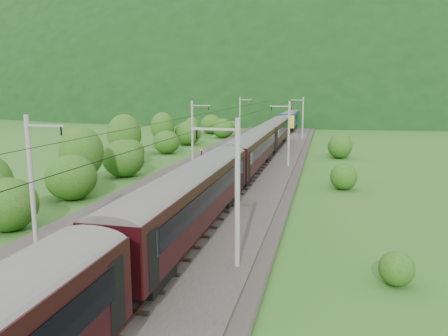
# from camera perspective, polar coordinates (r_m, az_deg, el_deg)

# --- Properties ---
(ground) EXTENTS (600.00, 600.00, 0.00)m
(ground) POSITION_cam_1_polar(r_m,az_deg,el_deg) (26.21, -12.00, -11.79)
(ground) COLOR #2A5A1C
(ground) RESTS_ON ground
(railbed) EXTENTS (14.00, 220.00, 0.30)m
(railbed) POSITION_cam_1_polar(r_m,az_deg,el_deg) (34.96, -5.05, -5.71)
(railbed) COLOR #38332D
(railbed) RESTS_ON ground
(track_left) EXTENTS (2.40, 220.00, 0.27)m
(track_left) POSITION_cam_1_polar(r_m,az_deg,el_deg) (35.70, -8.73, -5.08)
(track_left) COLOR brown
(track_left) RESTS_ON railbed
(track_right) EXTENTS (2.40, 220.00, 0.27)m
(track_right) POSITION_cam_1_polar(r_m,az_deg,el_deg) (34.25, -1.22, -5.62)
(track_right) COLOR brown
(track_right) RESTS_ON railbed
(catenary_left) EXTENTS (2.54, 192.28, 8.00)m
(catenary_left) POSITION_cam_1_polar(r_m,az_deg,el_deg) (56.68, -4.09, 4.92)
(catenary_left) COLOR gray
(catenary_left) RESTS_ON railbed
(catenary_right) EXTENTS (2.54, 192.28, 8.00)m
(catenary_right) POSITION_cam_1_polar(r_m,az_deg,el_deg) (54.35, 8.38, 4.61)
(catenary_right) COLOR gray
(catenary_right) RESTS_ON railbed
(overhead_wires) EXTENTS (4.83, 198.00, 0.03)m
(overhead_wires) POSITION_cam_1_polar(r_m,az_deg,el_deg) (33.72, -5.23, 5.72)
(overhead_wires) COLOR black
(overhead_wires) RESTS_ON ground
(mountain_main) EXTENTS (504.00, 360.00, 244.00)m
(mountain_main) POSITION_cam_1_polar(r_m,az_deg,el_deg) (282.28, 11.08, 8.08)
(mountain_main) COLOR black
(mountain_main) RESTS_ON ground
(mountain_ridge) EXTENTS (336.00, 280.00, 132.00)m
(mountain_ridge) POSITION_cam_1_polar(r_m,az_deg,el_deg) (347.52, -9.05, 8.51)
(mountain_ridge) COLOR black
(mountain_ridge) RESTS_ON ground
(train) EXTENTS (3.01, 145.30, 5.24)m
(train) POSITION_cam_1_polar(r_m,az_deg,el_deg) (38.72, 0.75, 1.07)
(train) COLOR black
(train) RESTS_ON ground
(hazard_post_near) EXTENTS (0.16, 0.16, 1.48)m
(hazard_post_near) POSITION_cam_1_polar(r_m,az_deg,el_deg) (47.11, -0.42, -0.39)
(hazard_post_near) COLOR red
(hazard_post_near) RESTS_ON railbed
(hazard_post_far) EXTENTS (0.16, 0.16, 1.47)m
(hazard_post_far) POSITION_cam_1_polar(r_m,az_deg,el_deg) (68.37, 4.32, 2.90)
(hazard_post_far) COLOR red
(hazard_post_far) RESTS_ON railbed
(signal) EXTENTS (0.23, 0.23, 2.06)m
(signal) POSITION_cam_1_polar(r_m,az_deg,el_deg) (54.99, -2.95, 1.63)
(signal) COLOR black
(signal) RESTS_ON railbed
(vegetation_left) EXTENTS (11.91, 150.58, 6.50)m
(vegetation_left) POSITION_cam_1_polar(r_m,az_deg,el_deg) (49.18, -15.72, 1.31)
(vegetation_left) COLOR #1C4C14
(vegetation_left) RESTS_ON ground
(vegetation_right) EXTENTS (4.75, 102.97, 3.09)m
(vegetation_right) POSITION_cam_1_polar(r_m,az_deg,el_deg) (27.92, 18.06, -7.71)
(vegetation_right) COLOR #1C4C14
(vegetation_right) RESTS_ON ground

